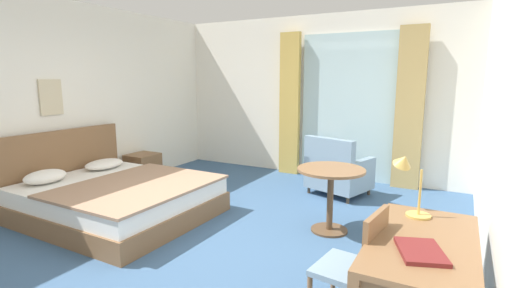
% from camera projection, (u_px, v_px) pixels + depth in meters
% --- Properties ---
extents(ground, '(5.77, 7.13, 0.10)m').
position_uv_depth(ground, '(205.00, 244.00, 4.11)').
color(ground, '#38567A').
extents(wall_back, '(5.37, 0.12, 2.79)m').
position_uv_depth(wall_back, '(315.00, 97.00, 6.71)').
color(wall_back, white).
rests_on(wall_back, ground).
extents(wall_left, '(0.12, 6.73, 2.79)m').
position_uv_depth(wall_left, '(44.00, 103.00, 5.10)').
color(wall_left, white).
rests_on(wall_left, ground).
extents(wall_right, '(0.12, 6.73, 2.79)m').
position_uv_depth(wall_right, '(510.00, 127.00, 2.61)').
color(wall_right, white).
rests_on(wall_right, ground).
extents(balcony_glass_door, '(1.56, 0.02, 2.45)m').
position_uv_depth(balcony_glass_door, '(347.00, 108.00, 6.39)').
color(balcony_glass_door, silver).
rests_on(balcony_glass_door, ground).
extents(curtain_panel_left, '(0.36, 0.10, 2.50)m').
position_uv_depth(curtain_panel_left, '(290.00, 105.00, 6.77)').
color(curtain_panel_left, tan).
rests_on(curtain_panel_left, ground).
extents(curtain_panel_right, '(0.41, 0.10, 2.50)m').
position_uv_depth(curtain_panel_right, '(409.00, 109.00, 5.82)').
color(curtain_panel_right, tan).
rests_on(curtain_panel_right, ground).
extents(bed, '(2.22, 1.87, 1.02)m').
position_uv_depth(bed, '(114.00, 196.00, 4.78)').
color(bed, brown).
rests_on(bed, ground).
extents(nightstand, '(0.43, 0.49, 0.47)m').
position_uv_depth(nightstand, '(143.00, 168.00, 6.35)').
color(nightstand, brown).
rests_on(nightstand, ground).
extents(writing_desk, '(0.63, 1.23, 0.74)m').
position_uv_depth(writing_desk, '(422.00, 253.00, 2.37)').
color(writing_desk, brown).
rests_on(writing_desk, ground).
extents(desk_chair, '(0.45, 0.47, 0.88)m').
position_uv_depth(desk_chair, '(358.00, 264.00, 2.54)').
color(desk_chair, gray).
rests_on(desk_chair, ground).
extents(desk_lamp, '(0.31, 0.29, 0.45)m').
position_uv_depth(desk_lamp, '(408.00, 174.00, 2.82)').
color(desk_lamp, tan).
rests_on(desk_lamp, writing_desk).
extents(closed_book, '(0.33, 0.39, 0.03)m').
position_uv_depth(closed_book, '(421.00, 251.00, 2.16)').
color(closed_book, maroon).
rests_on(closed_book, writing_desk).
extents(armchair_by_window, '(0.97, 0.90, 0.88)m').
position_uv_depth(armchair_by_window, '(337.00, 172.00, 5.62)').
color(armchair_by_window, gray).
rests_on(armchair_by_window, ground).
extents(round_cafe_table, '(0.75, 0.75, 0.73)m').
position_uv_depth(round_cafe_table, '(331.00, 185.00, 4.24)').
color(round_cafe_table, brown).
rests_on(round_cafe_table, ground).
extents(framed_picture, '(0.03, 0.32, 0.47)m').
position_uv_depth(framed_picture, '(51.00, 97.00, 5.09)').
color(framed_picture, beige).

